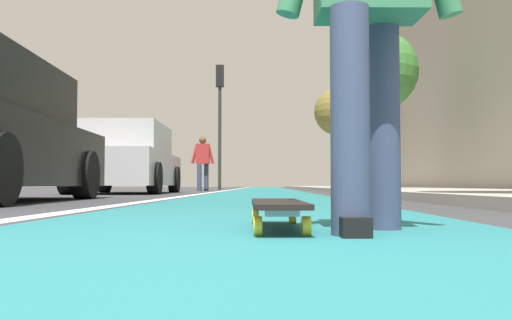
# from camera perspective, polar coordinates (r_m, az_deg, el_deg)

# --- Properties ---
(ground_plane) EXTENTS (80.00, 80.00, 0.00)m
(ground_plane) POSITION_cam_1_polar(r_m,az_deg,el_deg) (11.19, 0.64, -3.51)
(ground_plane) COLOR #38383D
(bike_lane_paint) EXTENTS (56.00, 2.14, 0.00)m
(bike_lane_paint) POSITION_cam_1_polar(r_m,az_deg,el_deg) (25.19, 0.87, -3.00)
(bike_lane_paint) COLOR #237075
(bike_lane_paint) RESTS_ON ground
(lane_stripe_white) EXTENTS (52.00, 0.16, 0.01)m
(lane_stripe_white) POSITION_cam_1_polar(r_m,az_deg,el_deg) (21.22, -2.46, -3.07)
(lane_stripe_white) COLOR silver
(lane_stripe_white) RESTS_ON ground
(sidewalk_curb) EXTENTS (52.00, 3.20, 0.10)m
(sidewalk_curb) POSITION_cam_1_polar(r_m,az_deg,el_deg) (19.45, 10.46, -2.93)
(sidewalk_curb) COLOR #9E9B93
(sidewalk_curb) RESTS_ON ground
(building_facade) EXTENTS (40.00, 1.20, 8.89)m
(building_facade) POSITION_cam_1_polar(r_m,az_deg,el_deg) (24.24, 14.60, 7.63)
(building_facade) COLOR gray
(building_facade) RESTS_ON ground
(skateboard) EXTENTS (0.85, 0.23, 0.11)m
(skateboard) POSITION_cam_1_polar(r_m,az_deg,el_deg) (2.24, 2.22, -4.78)
(skateboard) COLOR yellow
(skateboard) RESTS_ON ground
(parked_car_mid) EXTENTS (4.38, 1.98, 1.47)m
(parked_car_mid) POSITION_cam_1_polar(r_m,az_deg,el_deg) (12.20, -13.19, -0.08)
(parked_car_mid) COLOR #B7B7BC
(parked_car_mid) RESTS_ON ground
(traffic_light) EXTENTS (0.33, 0.28, 4.58)m
(traffic_light) POSITION_cam_1_polar(r_m,az_deg,el_deg) (20.43, -3.75, 5.76)
(traffic_light) COLOR #2D2D2D
(traffic_light) RESTS_ON ground
(street_tree_mid) EXTENTS (1.97, 1.97, 3.99)m
(street_tree_mid) POSITION_cam_1_polar(r_m,az_deg,el_deg) (14.20, 12.45, 8.72)
(street_tree_mid) COLOR brown
(street_tree_mid) RESTS_ON ground
(street_tree_far) EXTENTS (1.82, 1.82, 3.93)m
(street_tree_far) POSITION_cam_1_polar(r_m,az_deg,el_deg) (21.71, 8.41, 4.77)
(street_tree_far) COLOR brown
(street_tree_far) RESTS_ON ground
(pedestrian_distant) EXTENTS (0.46, 0.71, 1.63)m
(pedestrian_distant) POSITION_cam_1_polar(r_m,az_deg,el_deg) (16.58, -5.51, 0.02)
(pedestrian_distant) COLOR #384260
(pedestrian_distant) RESTS_ON ground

